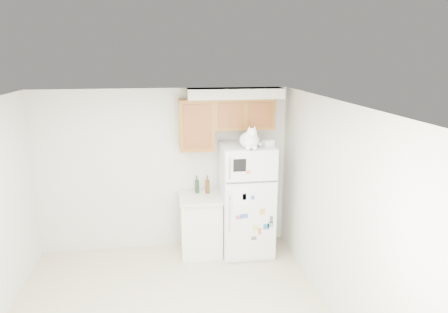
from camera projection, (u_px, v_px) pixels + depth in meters
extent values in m
cube|color=beige|center=(164.00, 170.00, 6.12)|extent=(3.80, 0.04, 2.50)
cube|color=beige|center=(335.00, 213.00, 4.48)|extent=(0.04, 4.00, 2.50)
cube|color=white|center=(160.00, 105.00, 3.90)|extent=(3.80, 4.00, 0.04)
cube|color=brown|center=(243.00, 114.00, 5.91)|extent=(0.90, 0.33, 0.45)
cube|color=brown|center=(196.00, 125.00, 5.85)|extent=(0.50, 0.33, 0.75)
cube|color=silver|center=(235.00, 93.00, 5.83)|extent=(1.40, 0.37, 0.15)
cube|color=silver|center=(246.00, 199.00, 6.03)|extent=(0.76, 0.72, 1.70)
cube|color=silver|center=(252.00, 166.00, 5.52)|extent=(0.74, 0.03, 0.44)
cube|color=silver|center=(251.00, 222.00, 5.73)|extent=(0.74, 0.03, 1.19)
cube|color=#59595B|center=(252.00, 182.00, 5.58)|extent=(0.74, 0.03, 0.02)
cylinder|color=silver|center=(230.00, 168.00, 5.45)|extent=(0.02, 0.02, 0.32)
cylinder|color=silver|center=(230.00, 214.00, 5.61)|extent=(0.02, 0.02, 0.55)
cube|color=black|center=(240.00, 165.00, 5.47)|extent=(0.18, 0.00, 0.18)
cube|color=white|center=(241.00, 196.00, 5.59)|extent=(0.22, 0.00, 0.28)
cube|color=#3168AD|center=(244.00, 197.00, 5.60)|extent=(0.05, 0.00, 0.10)
cube|color=#4A494E|center=(271.00, 219.00, 5.74)|extent=(0.05, 0.00, 0.10)
cube|color=#BB4A8C|center=(238.00, 217.00, 5.66)|extent=(0.08, 0.00, 0.06)
cube|color=#4F4E53|center=(254.00, 238.00, 5.78)|extent=(0.08, 0.00, 0.05)
cube|color=#CB513F|center=(260.00, 231.00, 5.76)|extent=(0.05, 0.00, 0.10)
cube|color=#305CA9|center=(244.00, 216.00, 5.67)|extent=(0.11, 0.00, 0.07)
cube|color=#449775|center=(271.00, 225.00, 5.76)|extent=(0.08, 0.00, 0.08)
cube|color=#B4D049|center=(256.00, 228.00, 5.74)|extent=(0.08, 0.00, 0.09)
cube|color=#22558A|center=(266.00, 227.00, 5.76)|extent=(0.09, 0.00, 0.08)
cube|color=#2E44A4|center=(253.00, 198.00, 5.62)|extent=(0.05, 0.00, 0.06)
cube|color=#DF6845|center=(248.00, 172.00, 5.51)|extent=(0.07, 0.00, 0.05)
cube|color=gold|center=(262.00, 212.00, 5.69)|extent=(0.08, 0.00, 0.09)
cube|color=white|center=(201.00, 225.00, 6.10)|extent=(0.60, 0.60, 0.88)
cube|color=silver|center=(200.00, 198.00, 5.96)|extent=(0.64, 0.64, 0.04)
ellipsoid|color=white|center=(249.00, 140.00, 5.58)|extent=(0.27, 0.37, 0.23)
ellipsoid|color=white|center=(251.00, 138.00, 5.47)|extent=(0.20, 0.16, 0.22)
sphere|color=white|center=(252.00, 133.00, 5.39)|extent=(0.14, 0.14, 0.14)
cone|color=white|center=(249.00, 128.00, 5.37)|extent=(0.05, 0.05, 0.05)
cone|color=white|center=(255.00, 128.00, 5.38)|extent=(0.05, 0.05, 0.05)
cone|color=#D88C8C|center=(249.00, 129.00, 5.36)|extent=(0.03, 0.03, 0.03)
cone|color=#D88C8C|center=(255.00, 129.00, 5.37)|extent=(0.03, 0.03, 0.03)
sphere|color=white|center=(253.00, 135.00, 5.34)|extent=(0.06, 0.06, 0.06)
sphere|color=white|center=(248.00, 148.00, 5.45)|extent=(0.07, 0.07, 0.07)
sphere|color=white|center=(255.00, 148.00, 5.46)|extent=(0.07, 0.07, 0.07)
cylinder|color=white|center=(255.00, 143.00, 5.73)|extent=(0.17, 0.23, 0.08)
cube|color=white|center=(252.00, 140.00, 5.87)|extent=(0.22, 0.19, 0.10)
cube|color=white|center=(268.00, 143.00, 5.72)|extent=(0.18, 0.16, 0.09)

